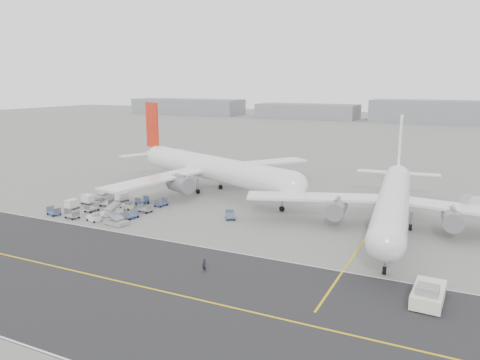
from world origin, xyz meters
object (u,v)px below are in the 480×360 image
at_px(ground_crew_a, 204,266).
at_px(airliner_b, 393,200).
at_px(airliner_a, 210,168).
at_px(pushback_tug, 428,294).

bearing_deg(ground_crew_a, airliner_b, 70.49).
bearing_deg(airliner_b, airliner_a, 159.89).
height_order(airliner_b, pushback_tug, airliner_b).
distance_m(airliner_a, pushback_tug, 63.59).
height_order(pushback_tug, ground_crew_a, pushback_tug).
bearing_deg(ground_crew_a, pushback_tug, 20.60).
xyz_separation_m(airliner_b, pushback_tug, (8.05, -27.29, -4.19)).
xyz_separation_m(airliner_a, airliner_b, (42.60, -10.86, -0.47)).
relative_size(airliner_a, pushback_tug, 5.95).
bearing_deg(pushback_tug, airliner_a, 145.30).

